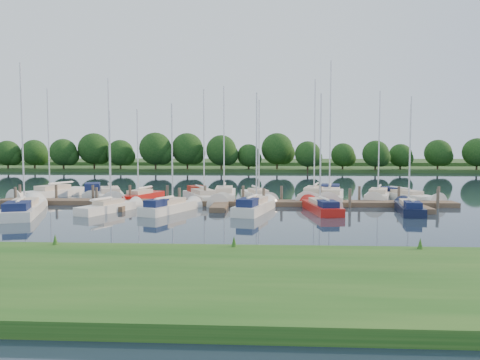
# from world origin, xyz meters

# --- Properties ---
(ground) EXTENTS (260.00, 260.00, 0.00)m
(ground) POSITION_xyz_m (0.00, 0.00, 0.00)
(ground) COLOR #1A2635
(ground) RESTS_ON ground
(near_bank) EXTENTS (90.00, 10.00, 0.50)m
(near_bank) POSITION_xyz_m (0.00, -16.00, 0.25)
(near_bank) COLOR #1A4C15
(near_bank) RESTS_ON ground
(dock) EXTENTS (40.00, 6.00, 0.40)m
(dock) POSITION_xyz_m (0.00, 7.31, 0.20)
(dock) COLOR brown
(dock) RESTS_ON ground
(mooring_pilings) EXTENTS (38.24, 2.84, 2.00)m
(mooring_pilings) POSITION_xyz_m (0.00, 8.43, 0.60)
(mooring_pilings) COLOR #473D33
(mooring_pilings) RESTS_ON ground
(far_shore) EXTENTS (180.00, 30.00, 0.60)m
(far_shore) POSITION_xyz_m (0.00, 75.00, 0.30)
(far_shore) COLOR #27471B
(far_shore) RESTS_ON ground
(distant_hill) EXTENTS (220.00, 40.00, 1.40)m
(distant_hill) POSITION_xyz_m (0.00, 100.00, 0.70)
(distant_hill) COLOR #315123
(distant_hill) RESTS_ON ground
(treeline) EXTENTS (145.88, 9.66, 8.26)m
(treeline) POSITION_xyz_m (-3.25, 61.99, 4.13)
(treeline) COLOR #38281C
(treeline) RESTS_ON ground
(sailboat_n_0) EXTENTS (4.77, 8.75, 11.35)m
(sailboat_n_0) POSITION_xyz_m (-17.88, 13.44, 0.28)
(sailboat_n_0) COLOR white
(sailboat_n_0) RESTS_ON ground
(motorboat) EXTENTS (3.31, 6.20, 1.82)m
(motorboat) POSITION_xyz_m (-13.64, 13.26, 0.37)
(motorboat) COLOR white
(motorboat) RESTS_ON ground
(sailboat_n_2) EXTENTS (5.02, 9.36, 12.00)m
(sailboat_n_2) POSITION_xyz_m (-11.26, 11.56, 0.28)
(sailboat_n_2) COLOR white
(sailboat_n_2) RESTS_ON ground
(sailboat_n_3) EXTENTS (3.33, 6.97, 8.97)m
(sailboat_n_3) POSITION_xyz_m (-8.18, 10.93, 0.27)
(sailboat_n_3) COLOR red
(sailboat_n_3) RESTS_ON ground
(sailboat_n_4) EXTENTS (4.75, 8.27, 10.77)m
(sailboat_n_4) POSITION_xyz_m (-2.12, 10.76, 0.33)
(sailboat_n_4) COLOR white
(sailboat_n_4) RESTS_ON ground
(sailboat_n_5) EXTENTS (2.49, 8.81, 11.30)m
(sailboat_n_5) POSITION_xyz_m (-0.23, 12.01, 0.28)
(sailboat_n_5) COLOR white
(sailboat_n_5) RESTS_ON ground
(sailboat_n_6) EXTENTS (3.53, 7.87, 9.91)m
(sailboat_n_6) POSITION_xyz_m (3.05, 12.66, 0.27)
(sailboat_n_6) COLOR white
(sailboat_n_6) RESTS_ON ground
(sailboat_n_7) EXTENTS (3.95, 9.46, 11.95)m
(sailboat_n_7) POSITION_xyz_m (8.48, 12.85, 0.28)
(sailboat_n_7) COLOR white
(sailboat_n_7) RESTS_ON ground
(sailboat_n_8) EXTENTS (3.96, 10.79, 13.45)m
(sailboat_n_8) POSITION_xyz_m (9.76, 11.53, 0.33)
(sailboat_n_8) COLOR white
(sailboat_n_8) RESTS_ON ground
(sailboat_n_9) EXTENTS (4.13, 8.50, 10.75)m
(sailboat_n_9) POSITION_xyz_m (14.62, 13.00, 0.27)
(sailboat_n_9) COLOR white
(sailboat_n_9) RESTS_ON ground
(sailboat_n_10) EXTENTS (4.40, 7.97, 10.16)m
(sailboat_n_10) POSITION_xyz_m (17.27, 12.89, 0.31)
(sailboat_n_10) COLOR white
(sailboat_n_10) RESTS_ON ground
(sailboat_s_0) EXTENTS (4.64, 9.32, 11.77)m
(sailboat_s_0) POSITION_xyz_m (-14.44, 1.36, 0.32)
(sailboat_s_0) COLOR white
(sailboat_s_0) RESTS_ON ground
(sailboat_s_1) EXTENTS (3.51, 6.25, 8.21)m
(sailboat_s_1) POSITION_xyz_m (-8.49, 3.14, 0.27)
(sailboat_s_1) COLOR white
(sailboat_s_1) RESTS_ON ground
(sailboat_s_2) EXTENTS (3.65, 6.73, 8.82)m
(sailboat_s_2) POSITION_xyz_m (-3.68, 3.16, 0.32)
(sailboat_s_2) COLOR white
(sailboat_s_2) RESTS_ON ground
(sailboat_s_3) EXTENTS (3.29, 7.55, 9.72)m
(sailboat_s_3) POSITION_xyz_m (2.94, 3.54, 0.33)
(sailboat_s_3) COLOR white
(sailboat_s_3) RESTS_ON ground
(sailboat_s_4) EXTENTS (2.62, 7.63, 9.59)m
(sailboat_s_4) POSITION_xyz_m (8.13, 4.28, 0.31)
(sailboat_s_4) COLOR red
(sailboat_s_4) RESTS_ON ground
(sailboat_s_5) EXTENTS (2.49, 6.86, 8.69)m
(sailboat_s_5) POSITION_xyz_m (14.88, 4.03, 0.31)
(sailboat_s_5) COLOR black
(sailboat_s_5) RESTS_ON ground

